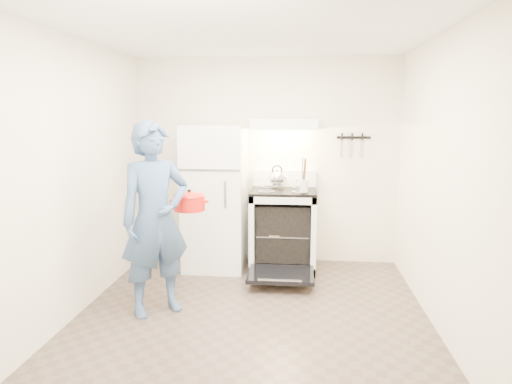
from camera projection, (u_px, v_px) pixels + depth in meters
floor at (251, 321)px, 4.07m from camera, size 3.60×3.60×0.00m
back_wall at (266, 161)px, 5.63m from camera, size 3.20×0.02×2.50m
refrigerator at (215, 197)px, 5.41m from camera, size 0.70×0.70×1.70m
stove_body at (283, 231)px, 5.42m from camera, size 0.76×0.65×0.92m
cooktop at (284, 191)px, 5.34m from camera, size 0.76×0.65×0.03m
backsplash at (285, 178)px, 5.60m from camera, size 0.76×0.07×0.20m
oven_door at (281, 275)px, 4.89m from camera, size 0.70×0.54×0.04m
oven_rack at (283, 232)px, 5.42m from camera, size 0.60×0.52×0.01m
range_hood at (285, 124)px, 5.28m from camera, size 0.76×0.50×0.12m
knife_strip at (354, 137)px, 5.46m from camera, size 0.40×0.02×0.03m
pizza_stone at (275, 233)px, 5.33m from camera, size 0.32×0.32×0.02m
tea_kettle at (277, 177)px, 5.41m from camera, size 0.23×0.19×0.28m
utensil_jar at (304, 186)px, 5.04m from camera, size 0.10×0.10×0.13m
person at (155, 219)px, 4.13m from camera, size 0.77×0.73×1.77m
dutch_oven at (189, 203)px, 4.44m from camera, size 0.37×0.30×0.24m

